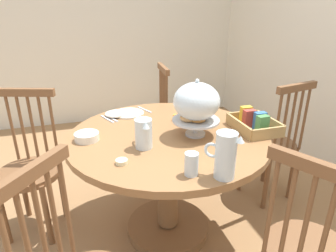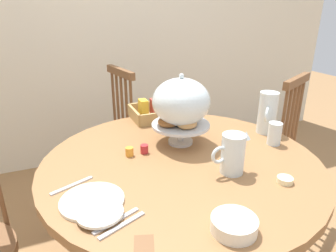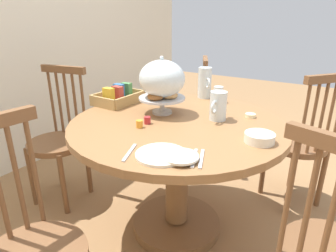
{
  "view_description": "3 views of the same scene",
  "coord_description": "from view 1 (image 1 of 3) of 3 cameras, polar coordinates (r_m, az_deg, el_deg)",
  "views": [
    {
      "loc": [
        1.51,
        -0.28,
        1.47
      ],
      "look_at": [
        -0.07,
        0.19,
        0.79
      ],
      "focal_mm": 31.58,
      "sensor_mm": 36.0,
      "label": 1
    },
    {
      "loc": [
        -0.57,
        -0.87,
        1.37
      ],
      "look_at": [
        -0.07,
        0.34,
        0.84
      ],
      "focal_mm": 32.3,
      "sensor_mm": 36.0,
      "label": 2
    },
    {
      "loc": [
        -1.38,
        -0.6,
        1.29
      ],
      "look_at": [
        -0.17,
        0.19,
        0.74
      ],
      "focal_mm": 30.71,
      "sensor_mm": 36.0,
      "label": 3
    }
  ],
  "objects": [
    {
      "name": "ground_plane",
      "position": [
        2.12,
        -4.83,
        -21.47
      ],
      "size": [
        10.0,
        10.0,
        0.0
      ],
      "primitive_type": "plane",
      "color": "#997047"
    },
    {
      "name": "wall_left",
      "position": [
        3.99,
        -8.1,
        19.78
      ],
      "size": [
        0.06,
        4.32,
        2.6
      ],
      "primitive_type": "cube",
      "color": "silver",
      "rests_on": "ground_plane"
    },
    {
      "name": "dining_table",
      "position": [
        1.89,
        -0.0,
        -7.29
      ],
      "size": [
        1.22,
        1.22,
        0.74
      ],
      "color": "olive",
      "rests_on": "ground_plane"
    },
    {
      "name": "windsor_chair_by_cabinet",
      "position": [
        2.43,
        19.44,
        -3.63
      ],
      "size": [
        0.41,
        0.41,
        0.97
      ],
      "color": "brown",
      "rests_on": "ground_plane"
    },
    {
      "name": "windsor_chair_facing_door",
      "position": [
        2.74,
        -3.63,
        0.58
      ],
      "size": [
        0.4,
        0.4,
        0.97
      ],
      "color": "brown",
      "rests_on": "ground_plane"
    },
    {
      "name": "windsor_chair_far_side",
      "position": [
        2.17,
        -25.02,
        -7.86
      ],
      "size": [
        0.42,
        0.43,
        0.97
      ],
      "color": "brown",
      "rests_on": "ground_plane"
    },
    {
      "name": "pastry_stand_with_dome",
      "position": [
        1.71,
        5.53,
        4.27
      ],
      "size": [
        0.28,
        0.28,
        0.34
      ],
      "color": "silver",
      "rests_on": "dining_table"
    },
    {
      "name": "orange_juice_pitcher",
      "position": [
        1.6,
        -4.74,
        -1.69
      ],
      "size": [
        0.18,
        0.09,
        0.17
      ],
      "color": "silver",
      "rests_on": "dining_table"
    },
    {
      "name": "milk_pitcher",
      "position": [
        1.34,
        10.98,
        -5.95
      ],
      "size": [
        0.14,
        0.15,
        0.22
      ],
      "color": "silver",
      "rests_on": "dining_table"
    },
    {
      "name": "cereal_basket",
      "position": [
        1.92,
        16.27,
        0.48
      ],
      "size": [
        0.32,
        0.24,
        0.12
      ],
      "color": "tan",
      "rests_on": "dining_table"
    },
    {
      "name": "china_plate_large",
      "position": [
        2.14,
        -7.63,
        2.45
      ],
      "size": [
        0.22,
        0.22,
        0.01
      ],
      "primitive_type": "cylinder",
      "color": "white",
      "rests_on": "dining_table"
    },
    {
      "name": "china_plate_small",
      "position": [
        2.11,
        -9.99,
        2.38
      ],
      "size": [
        0.15,
        0.15,
        0.01
      ],
      "primitive_type": "cylinder",
      "color": "white",
      "rests_on": "china_plate_large"
    },
    {
      "name": "cereal_bowl",
      "position": [
        1.77,
        -15.4,
        -1.99
      ],
      "size": [
        0.14,
        0.14,
        0.04
      ],
      "primitive_type": "cylinder",
      "color": "white",
      "rests_on": "dining_table"
    },
    {
      "name": "drinking_glass",
      "position": [
        1.36,
        4.55,
        -7.33
      ],
      "size": [
        0.06,
        0.06,
        0.11
      ],
      "primitive_type": "cylinder",
      "color": "silver",
      "rests_on": "dining_table"
    },
    {
      "name": "butter_dish",
      "position": [
        1.48,
        -8.93,
        -6.82
      ],
      "size": [
        0.06,
        0.06,
        0.02
      ],
      "primitive_type": "cylinder",
      "color": "beige",
      "rests_on": "dining_table"
    },
    {
      "name": "jam_jar_strawberry",
      "position": [
        1.94,
        2.13,
        0.97
      ],
      "size": [
        0.04,
        0.04,
        0.04
      ],
      "primitive_type": "cylinder",
      "color": "#B7282D",
      "rests_on": "dining_table"
    },
    {
      "name": "jam_jar_apricot",
      "position": [
        2.0,
        1.48,
        1.67
      ],
      "size": [
        0.04,
        0.04,
        0.04
      ],
      "primitive_type": "cylinder",
      "color": "orange",
      "rests_on": "dining_table"
    },
    {
      "name": "table_knife",
      "position": [
        2.07,
        -10.9,
        1.51
      ],
      "size": [
        0.16,
        0.08,
        0.01
      ],
      "primitive_type": "cube",
      "rotation": [
        0.0,
        0.0,
        3.53
      ],
      "color": "silver",
      "rests_on": "dining_table"
    },
    {
      "name": "dinner_fork",
      "position": [
        2.06,
        -11.63,
        1.32
      ],
      "size": [
        0.16,
        0.08,
        0.01
      ],
      "primitive_type": "cube",
      "rotation": [
        0.0,
        0.0,
        3.53
      ],
      "color": "silver",
      "rests_on": "dining_table"
    },
    {
      "name": "soup_spoon",
      "position": [
        2.21,
        -4.55,
        3.17
      ],
      "size": [
        0.16,
        0.08,
        0.01
      ],
      "primitive_type": "cube",
      "rotation": [
        0.0,
        0.0,
        3.53
      ],
      "color": "silver",
      "rests_on": "dining_table"
    }
  ]
}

